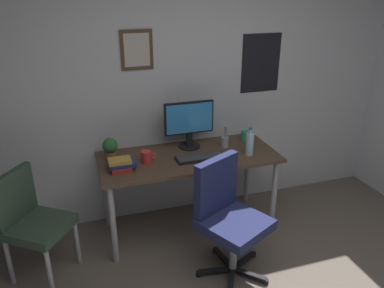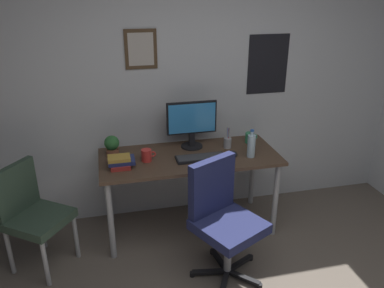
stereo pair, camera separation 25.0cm
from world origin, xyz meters
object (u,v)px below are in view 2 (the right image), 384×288
Objects in this scene: computer_mouse at (233,154)px; book_stack_left at (121,162)px; pen_cup at (228,142)px; side_chair at (31,211)px; coffee_mug_near at (250,138)px; potted_plant at (112,146)px; coffee_mug_far at (147,155)px; water_bottle at (251,145)px; keyboard at (201,158)px; office_chair at (222,214)px; monitor at (192,123)px.

book_stack_left is (-0.98, -0.01, 0.03)m from computer_mouse.
computer_mouse is 0.55× the size of pen_cup.
side_chair is 2.01m from coffee_mug_near.
coffee_mug_near is at bearing 11.75° from book_stack_left.
pen_cup is at bearing -2.10° from potted_plant.
coffee_mug_far is at bearing 16.70° from book_stack_left.
water_bottle is (0.14, -0.06, 0.09)m from computer_mouse.
keyboard is 3.54× the size of coffee_mug_near.
coffee_mug_near is 1.29m from potted_plant.
keyboard is at bearing -148.20° from pen_cup.
potted_plant is (-0.77, 0.77, 0.33)m from office_chair.
coffee_mug_far is (-0.49, 0.61, 0.28)m from office_chair.
computer_mouse is at bearing -40.97° from monitor.
office_chair is at bearing -16.45° from side_chair.
side_chair reaches higher than coffee_mug_far.
book_stack_left is at bearing -168.25° from coffee_mug_near.
water_bottle is at bearing -59.81° from pen_cup.
monitor reaches higher than side_chair.
office_chair is 1.09× the size of side_chair.
water_bottle reaches higher than keyboard.
side_chair is 4.01× the size of book_stack_left.
side_chair is at bearing -152.84° from potted_plant.
coffee_mug_far is (-0.46, 0.07, 0.04)m from keyboard.
office_chair is 4.75× the size of pen_cup.
side_chair reaches higher than book_stack_left.
side_chair is (-1.44, 0.42, -0.03)m from office_chair.
keyboard is 1.70× the size of water_bottle.
computer_mouse reaches higher than keyboard.
coffee_mug_near is (0.11, 0.31, -0.06)m from water_bottle.
side_chair is 2.03× the size of keyboard.
potted_plant is at bearing 135.24° from office_chair.
keyboard is at bearing -154.71° from coffee_mug_near.
book_stack_left is (-0.68, 0.00, 0.04)m from keyboard.
coffee_mug_far is 0.77m from pen_cup.
monitor reaches higher than office_chair.
computer_mouse is at bearing 157.68° from water_bottle.
pen_cup reaches higher than computer_mouse.
keyboard is 1.97× the size of book_stack_left.
book_stack_left is (0.06, -0.22, -0.06)m from potted_plant.
coffee_mug_near is at bearing 25.29° from keyboard.
monitor reaches higher than book_stack_left.
water_bottle is 0.91m from coffee_mug_far.
side_chair is at bearing 163.55° from office_chair.
office_chair is 0.99m from coffee_mug_near.
computer_mouse is at bearing 4.19° from side_chair.
keyboard is (1.41, 0.12, 0.26)m from side_chair.
water_bottle is 0.28m from pen_cup.
coffee_mug_near is at bearing 70.76° from water_bottle.
coffee_mug_far is (-0.90, 0.12, -0.05)m from water_bottle.
book_stack_left is (-0.72, 0.54, 0.27)m from office_chair.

